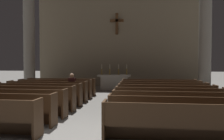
# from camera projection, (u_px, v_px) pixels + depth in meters

# --- Properties ---
(ground_plane) EXTENTS (80.00, 80.00, 0.00)m
(ground_plane) POSITION_uv_depth(u_px,v_px,m) (71.00, 139.00, 5.02)
(ground_plane) COLOR slate
(pew_left_row_3) EXTENTS (3.83, 0.50, 0.95)m
(pew_left_row_3) POSITION_uv_depth(u_px,v_px,m) (11.00, 102.00, 7.20)
(pew_left_row_3) COLOR #422B19
(pew_left_row_3) RESTS_ON ground
(pew_left_row_4) EXTENTS (3.83, 0.50, 0.95)m
(pew_left_row_4) POSITION_uv_depth(u_px,v_px,m) (26.00, 97.00, 8.15)
(pew_left_row_4) COLOR #422B19
(pew_left_row_4) RESTS_ON ground
(pew_left_row_5) EXTENTS (3.83, 0.50, 0.95)m
(pew_left_row_5) POSITION_uv_depth(u_px,v_px,m) (38.00, 94.00, 9.11)
(pew_left_row_5) COLOR #422B19
(pew_left_row_5) RESTS_ON ground
(pew_left_row_6) EXTENTS (3.83, 0.50, 0.95)m
(pew_left_row_6) POSITION_uv_depth(u_px,v_px,m) (47.00, 91.00, 10.07)
(pew_left_row_6) COLOR #422B19
(pew_left_row_6) RESTS_ON ground
(pew_left_row_7) EXTENTS (3.83, 0.50, 0.95)m
(pew_left_row_7) POSITION_uv_depth(u_px,v_px,m) (55.00, 88.00, 11.02)
(pew_left_row_7) COLOR #422B19
(pew_left_row_7) RESTS_ON ground
(pew_left_row_8) EXTENTS (3.83, 0.50, 0.95)m
(pew_left_row_8) POSITION_uv_depth(u_px,v_px,m) (61.00, 86.00, 11.98)
(pew_left_row_8) COLOR #422B19
(pew_left_row_8) RESTS_ON ground
(pew_right_row_1) EXTENTS (3.83, 0.50, 0.95)m
(pew_right_row_1) POSITION_uv_depth(u_px,v_px,m) (189.00, 124.00, 4.65)
(pew_right_row_1) COLOR #422B19
(pew_right_row_1) RESTS_ON ground
(pew_right_row_2) EXTENTS (3.83, 0.50, 0.95)m
(pew_right_row_2) POSITION_uv_depth(u_px,v_px,m) (181.00, 113.00, 5.60)
(pew_right_row_2) COLOR #422B19
(pew_right_row_2) RESTS_ON ground
(pew_right_row_3) EXTENTS (3.83, 0.50, 0.95)m
(pew_right_row_3) POSITION_uv_depth(u_px,v_px,m) (174.00, 106.00, 6.56)
(pew_right_row_3) COLOR #422B19
(pew_right_row_3) RESTS_ON ground
(pew_right_row_4) EXTENTS (3.83, 0.50, 0.95)m
(pew_right_row_4) POSITION_uv_depth(u_px,v_px,m) (170.00, 100.00, 7.52)
(pew_right_row_4) COLOR #422B19
(pew_right_row_4) RESTS_ON ground
(pew_right_row_5) EXTENTS (3.83, 0.50, 0.95)m
(pew_right_row_5) POSITION_uv_depth(u_px,v_px,m) (166.00, 96.00, 8.47)
(pew_right_row_5) COLOR #422B19
(pew_right_row_5) RESTS_ON ground
(pew_right_row_6) EXTENTS (3.83, 0.50, 0.95)m
(pew_right_row_6) POSITION_uv_depth(u_px,v_px,m) (163.00, 93.00, 9.43)
(pew_right_row_6) COLOR #422B19
(pew_right_row_6) RESTS_ON ground
(pew_right_row_7) EXTENTS (3.83, 0.50, 0.95)m
(pew_right_row_7) POSITION_uv_depth(u_px,v_px,m) (161.00, 90.00, 10.39)
(pew_right_row_7) COLOR #422B19
(pew_right_row_7) RESTS_ON ground
(pew_right_row_8) EXTENTS (3.83, 0.50, 0.95)m
(pew_right_row_8) POSITION_uv_depth(u_px,v_px,m) (159.00, 88.00, 11.35)
(pew_right_row_8) COLOR #422B19
(pew_right_row_8) RESTS_ON ground
(column_left_second) EXTENTS (1.09, 1.09, 7.65)m
(column_left_second) POSITION_uv_depth(u_px,v_px,m) (29.00, 34.00, 14.16)
(column_left_second) COLOR #9E998E
(column_left_second) RESTS_ON ground
(column_right_second) EXTENTS (1.09, 1.09, 7.65)m
(column_right_second) POSITION_uv_depth(u_px,v_px,m) (205.00, 31.00, 12.84)
(column_right_second) COLOR #9E998E
(column_right_second) RESTS_ON ground
(altar) EXTENTS (2.20, 0.90, 1.01)m
(altar) POSITION_uv_depth(u_px,v_px,m) (114.00, 82.00, 14.40)
(altar) COLOR #BCB7AD
(altar) RESTS_ON ground
(candlestick_outer_left) EXTENTS (0.16, 0.16, 0.70)m
(candlestick_outer_left) POSITION_uv_depth(u_px,v_px,m) (102.00, 71.00, 14.48)
(candlestick_outer_left) COLOR #B79338
(candlestick_outer_left) RESTS_ON altar
(candlestick_inner_left) EXTENTS (0.16, 0.16, 0.70)m
(candlestick_inner_left) POSITION_uv_depth(u_px,v_px,m) (110.00, 71.00, 14.41)
(candlestick_inner_left) COLOR #B79338
(candlestick_inner_left) RESTS_ON altar
(candlestick_inner_right) EXTENTS (0.16, 0.16, 0.70)m
(candlestick_inner_right) POSITION_uv_depth(u_px,v_px,m) (119.00, 71.00, 14.34)
(candlestick_inner_right) COLOR #B79338
(candlestick_inner_right) RESTS_ON altar
(candlestick_outer_right) EXTENTS (0.16, 0.16, 0.70)m
(candlestick_outer_right) POSITION_uv_depth(u_px,v_px,m) (127.00, 71.00, 14.28)
(candlestick_outer_right) COLOR #B79338
(candlestick_outer_right) RESTS_ON altar
(apse_with_cross) EXTENTS (12.41, 0.44, 8.66)m
(apse_with_cross) POSITION_uv_depth(u_px,v_px,m) (117.00, 30.00, 16.35)
(apse_with_cross) COLOR gray
(apse_with_cross) RESTS_ON ground
(lone_worshipper) EXTENTS (0.32, 0.43, 1.32)m
(lone_worshipper) POSITION_uv_depth(u_px,v_px,m) (72.00, 87.00, 9.95)
(lone_worshipper) COLOR #26262B
(lone_worshipper) RESTS_ON ground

